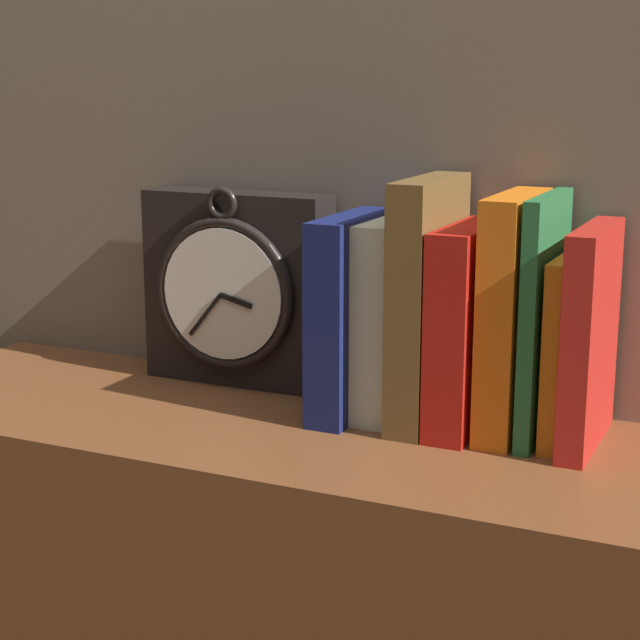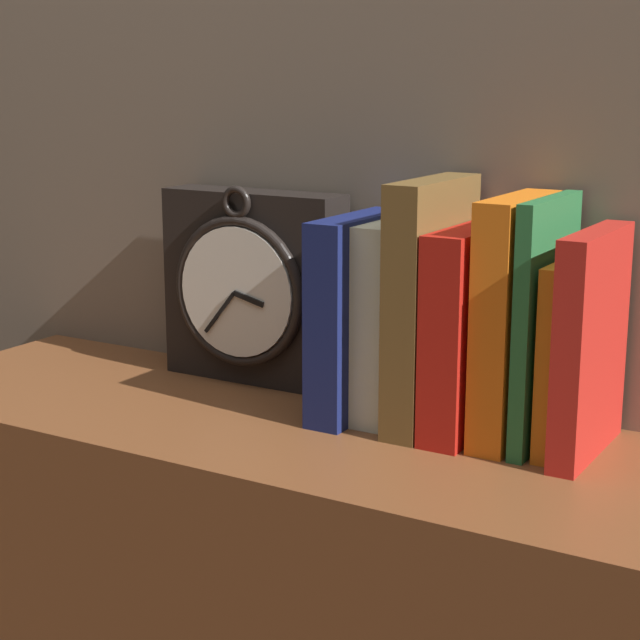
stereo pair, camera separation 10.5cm
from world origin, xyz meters
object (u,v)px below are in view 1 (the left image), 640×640
Objects in this scene: clock at (236,289)px; book_slot1_cream at (392,318)px; book_slot4_orange at (512,315)px; book_slot5_green at (544,318)px; book_slot0_navy at (352,315)px; book_slot7_red at (590,337)px; book_slot6_orange at (565,347)px; book_slot3_red at (467,328)px; book_slot2_brown at (428,302)px.

book_slot1_cream is at bearing -9.07° from clock.
book_slot4_orange is at bearing -2.39° from book_slot1_cream.
clock is 0.36m from book_slot5_green.
book_slot7_red is at bearing 0.21° from book_slot0_navy.
book_slot7_red is at bearing -6.01° from clock.
book_slot1_cream reaches higher than book_slot6_orange.
book_slot3_red is 0.12m from book_slot7_red.
book_slot3_red is 0.86× the size of book_slot5_green.
book_slot6_orange is (0.05, 0.00, -0.03)m from book_slot4_orange.
book_slot4_orange is 1.00× the size of book_slot5_green.
book_slot0_navy is 0.98× the size of book_slot7_red.
book_slot4_orange is 1.31× the size of book_slot6_orange.
book_slot1_cream is 0.86× the size of book_slot4_orange.
book_slot0_navy is at bearing -177.37° from book_slot6_orange.
book_slot5_green is (0.36, -0.04, 0.01)m from clock.
book_slot0_navy is 0.88× the size of book_slot4_orange.
book_slot7_red is at bearing -19.85° from book_slot6_orange.
clock is 0.96× the size of book_slot4_orange.
book_slot6_orange is at bearing 4.42° from book_slot4_orange.
book_slot0_navy is at bearing -177.91° from book_slot4_orange.
book_slot4_orange is at bearing 176.11° from book_slot7_red.
book_slot4_orange is (0.13, -0.01, 0.02)m from book_slot1_cream.
book_slot1_cream is at bearing 178.28° from book_slot5_green.
book_slot0_navy is at bearing -178.07° from book_slot5_green.
book_slot4_orange and book_slot5_green have the same top height.
book_slot7_red reaches higher than book_slot3_red.
clock is 0.29m from book_slot3_red.
book_slot0_navy is (0.16, -0.04, -0.01)m from clock.
book_slot2_brown is 1.05× the size of book_slot4_orange.
book_slot3_red is (0.12, 0.00, -0.00)m from book_slot0_navy.
book_slot4_orange is (0.09, 0.00, -0.01)m from book_slot2_brown.
book_slot1_cream is (0.20, -0.03, -0.01)m from clock.
book_slot4_orange reaches higher than book_slot0_navy.
book_slot2_brown is (0.04, -0.01, 0.02)m from book_slot1_cream.
book_slot4_orange is 0.08m from book_slot7_red.
book_slot2_brown is 0.09m from book_slot4_orange.
book_slot5_green is (0.12, 0.00, -0.01)m from book_slot2_brown.
book_slot2_brown is 1.22× the size of book_slot3_red.
book_slot6_orange is at bearing 4.58° from book_slot3_red.
clock is 0.33m from book_slot4_orange.
book_slot2_brown is at bearing -12.52° from book_slot1_cream.
book_slot5_green is at bearing 3.28° from book_slot3_red.
book_slot6_orange is (0.10, 0.01, -0.01)m from book_slot3_red.
book_slot6_orange is (0.18, -0.00, -0.01)m from book_slot1_cream.
book_slot2_brown is (0.08, 0.00, 0.02)m from book_slot0_navy.
book_slot6_orange is at bearing 2.63° from book_slot0_navy.
book_slot6_orange is at bearing -5.03° from clock.
book_slot0_navy is 0.20m from book_slot5_green.
book_slot6_orange is 0.03m from book_slot7_red.
book_slot5_green is at bearing -1.72° from book_slot1_cream.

